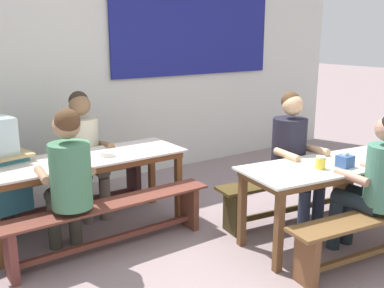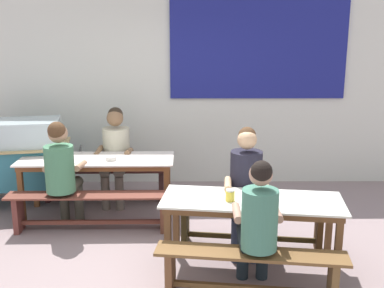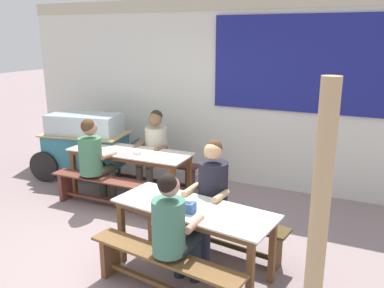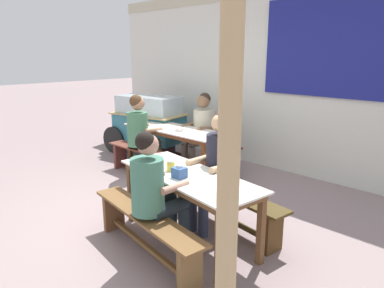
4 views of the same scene
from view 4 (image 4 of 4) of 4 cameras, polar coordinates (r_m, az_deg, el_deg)
name	(u,v)px [view 4 (image 4 of 4)]	position (r m, az deg, el deg)	size (l,w,h in m)	color
ground_plane	(155,211)	(4.48, -6.02, -10.68)	(40.00, 40.00, 0.00)	gray
backdrop_wall	(275,75)	(6.00, 13.29, 10.78)	(7.56, 0.23, 2.95)	silver
dining_table_far	(175,133)	(5.71, -2.73, 1.80)	(1.88, 0.67, 0.72)	silver
dining_table_near	(188,182)	(3.58, -0.64, -6.07)	(1.74, 0.85, 0.72)	silver
bench_far_back	(196,148)	(6.14, 0.73, -0.60)	(1.76, 0.31, 0.44)	#4D2724
bench_far_front	(152,161)	(5.48, -6.52, -2.74)	(1.89, 0.29, 0.44)	brown
bench_near_back	(224,201)	(4.01, 5.21, -9.09)	(1.66, 0.48, 0.44)	#443517
bench_near_front	(146,228)	(3.46, -7.48, -13.24)	(1.63, 0.48, 0.44)	brown
food_cart	(148,120)	(6.82, -7.09, 3.84)	(1.81, 1.03, 1.12)	teal
person_near_front	(155,188)	(3.29, -6.04, -7.12)	(0.42, 0.57, 1.24)	#1C272E
person_right_near_table	(217,164)	(3.87, 4.02, -3.21)	(0.46, 0.57, 1.30)	#2B344B
person_left_back_turned	(141,129)	(5.64, -8.23, 2.35)	(0.45, 0.54, 1.28)	#403F34
person_center_facing	(201,126)	(5.89, 1.51, 2.93)	(0.48, 0.60, 1.27)	#645A4F
tissue_box	(179,172)	(3.45, -2.05, -4.58)	(0.12, 0.11, 0.13)	#355697
condiment_jar	(171,166)	(3.65, -3.46, -3.48)	(0.08, 0.08, 0.11)	yellow
soup_bowl	(179,130)	(5.50, -2.06, 2.34)	(0.13, 0.13, 0.05)	silver
wooden_support_post	(227,214)	(1.88, 5.69, -11.18)	(0.12, 0.12, 2.17)	tan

